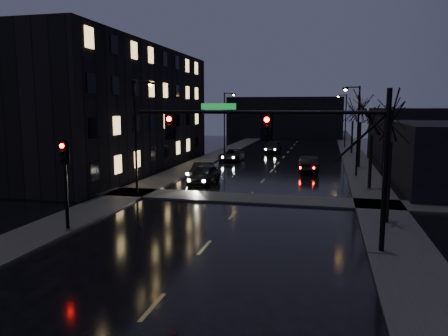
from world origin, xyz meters
The scene contains 21 objects.
sidewalk_left centered at (-8.50, 35.00, 0.06)m, with size 3.00×140.00×0.12m, color #2D2D2B.
sidewalk_right centered at (8.50, 35.00, 0.06)m, with size 3.00×140.00×0.12m, color #2D2D2B.
sidewalk_cross centered at (0.00, 18.50, 0.06)m, with size 40.00×3.00×0.12m, color #2D2D2B.
apartment_block centered at (-16.50, 30.00, 6.00)m, with size 12.00×30.00×12.00m, color black.
commercial_right_far centered at (17.00, 48.00, 3.00)m, with size 12.00×18.00×6.00m, color black.
far_block centered at (-3.00, 78.00, 4.00)m, with size 22.00×10.00×8.00m, color black.
signal_mast centered at (3.85, 9.00, 4.87)m, with size 11.11×0.41×7.00m.
signal_pole_left centered at (-7.50, 8.99, 3.01)m, with size 0.35×0.41×4.53m.
tree_near centered at (8.40, 14.00, 6.22)m, with size 3.52×3.52×8.08m.
tree_mid_a centered at (8.40, 24.00, 5.83)m, with size 3.30×3.30×7.58m.
tree_mid_b centered at (8.40, 36.00, 6.61)m, with size 3.74×3.74×8.59m.
tree_far centered at (8.40, 50.00, 6.06)m, with size 3.43×3.43×7.88m.
streetlight_l_near centered at (-7.58, 18.00, 4.77)m, with size 1.53×0.28×8.00m.
streetlight_l_far centered at (-7.58, 45.00, 4.77)m, with size 1.53×0.28×8.00m.
streetlight_r_mid centered at (7.58, 30.00, 4.77)m, with size 1.53×0.28×8.00m.
streetlight_r_far centered at (7.58, 58.00, 4.77)m, with size 1.53×0.28×8.00m.
oncoming_car_a centered at (-4.40, 23.38, 0.78)m, with size 1.84×4.58×1.56m, color black.
oncoming_car_b centered at (-5.49, 26.39, 0.66)m, with size 1.40×4.01×1.32m, color black.
oncoming_car_c centered at (-5.40, 38.68, 0.68)m, with size 2.25×4.87×1.35m, color black.
oncoming_car_d centered at (-2.03, 48.97, 0.74)m, with size 2.06×5.07×1.47m, color black.
lead_car centered at (3.49, 32.00, 0.77)m, with size 1.63×4.68×1.54m, color black.
Camera 1 is at (5.17, -10.10, 6.26)m, focal length 35.00 mm.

